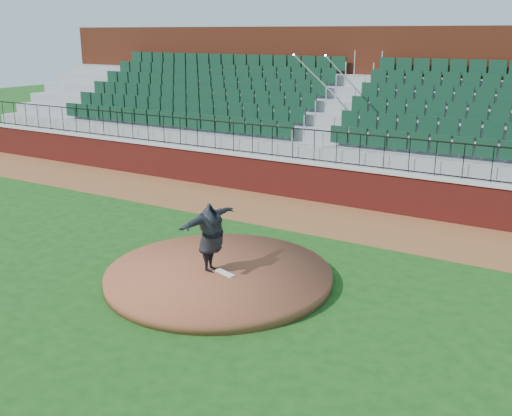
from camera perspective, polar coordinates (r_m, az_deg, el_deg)
The scene contains 10 objects.
ground at distance 13.28m, azimuth -3.38°, elevation -6.97°, with size 90.00×90.00×0.00m, color #154313.
warning_track at distance 17.71m, azimuth 6.56°, elevation -0.94°, with size 34.00×3.20×0.01m, color brown.
field_wall at distance 18.96m, azimuth 8.65°, elevation 2.02°, with size 34.00×0.35×1.20m, color maroon.
wall_cap at distance 18.81m, azimuth 8.74°, elevation 3.94°, with size 34.00×0.45×0.10m, color #B7B7B7.
wall_railing at distance 18.70m, azimuth 8.81°, elevation 5.58°, with size 34.00×0.05×1.00m, color black, non-canonical shape.
seating_stands at distance 21.13m, azimuth 11.76°, elevation 8.06°, with size 34.00×5.10×4.60m, color gray, non-canonical shape.
concourse_wall at distance 23.71m, azimuth 14.16°, elevation 9.89°, with size 34.00×0.50×5.50m, color maroon.
pitchers_mound at distance 13.22m, azimuth -3.58°, elevation -6.51°, with size 4.98×4.98×0.25m, color brown.
pitching_rubber at distance 12.98m, azimuth -2.98°, elevation -6.25°, with size 0.53×0.13×0.04m, color white.
pitcher at distance 12.91m, azimuth -4.34°, elevation -2.83°, with size 1.89×0.51×1.54m, color black.
Camera 1 is at (6.97, -10.00, 5.29)m, focal length 41.74 mm.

